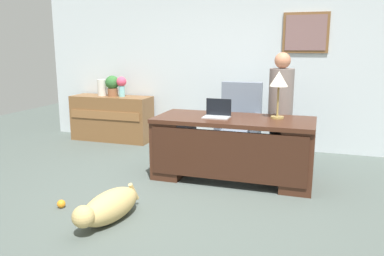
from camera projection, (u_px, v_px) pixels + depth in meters
The scene contains 13 objects.
ground_plane at pixel (186, 201), 4.23m from camera, with size 12.00×12.00×0.00m, color #4C5651.
back_wall at pixel (238, 64), 6.36m from camera, with size 7.00×0.16×2.70m.
desk at pixel (233, 146), 4.84m from camera, with size 1.94×0.85×0.78m.
credenza at pixel (112, 118), 6.90m from camera, with size 1.42×0.50×0.79m.
armchair at pixel (239, 125), 5.77m from camera, with size 0.60×0.59×1.12m.
person_standing at pixel (280, 111), 5.16m from camera, with size 0.32×0.32×1.57m.
dog_lying at pixel (108, 207), 3.69m from camera, with size 0.42×0.90×0.30m.
laptop at pixel (217, 113), 4.84m from camera, with size 0.32×0.22×0.22m.
desk_lamp at pixel (279, 82), 4.68m from camera, with size 0.22×0.22×0.57m.
vase_with_flowers at pixel (122, 84), 6.71m from camera, with size 0.17×0.17×0.34m.
vase_empty at pixel (102, 88), 6.84m from camera, with size 0.16×0.16×0.29m, color silver.
potted_plant at pixel (112, 85), 6.77m from camera, with size 0.24×0.24×0.36m.
dog_toy_ball at pixel (61, 204), 4.05m from camera, with size 0.09×0.09×0.09m, color orange.
Camera 1 is at (1.31, -3.75, 1.65)m, focal length 36.46 mm.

